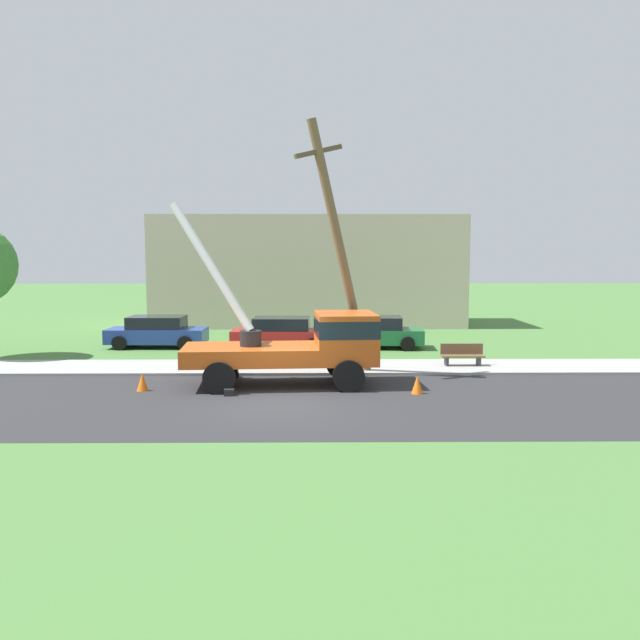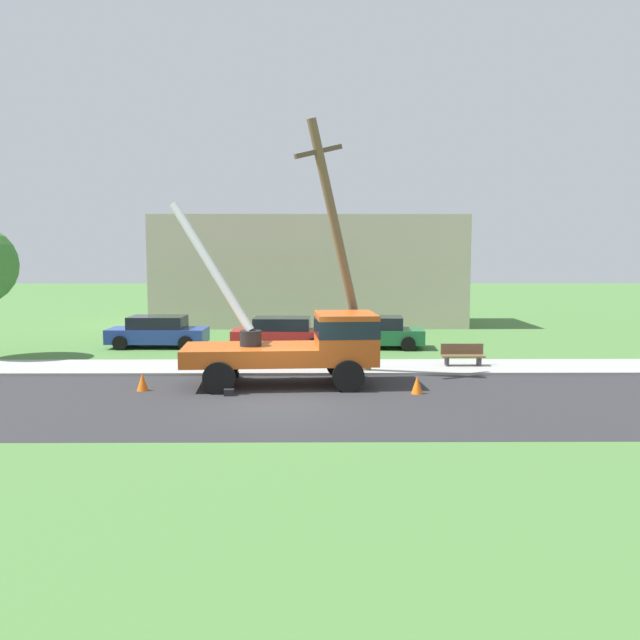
# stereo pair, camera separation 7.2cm
# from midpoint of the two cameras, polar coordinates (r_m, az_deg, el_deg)

# --- Properties ---
(ground_plane) EXTENTS (120.00, 120.00, 0.00)m
(ground_plane) POSITION_cam_midpoint_polar(r_m,az_deg,el_deg) (30.97, -2.17, -2.10)
(ground_plane) COLOR #477538
(road_asphalt) EXTENTS (80.00, 8.08, 0.01)m
(road_asphalt) POSITION_cam_midpoint_polar(r_m,az_deg,el_deg) (19.17, -3.25, -7.11)
(road_asphalt) COLOR #2B2B2D
(road_asphalt) RESTS_ON ground
(sidewalk_strip) EXTENTS (80.00, 2.95, 0.10)m
(sidewalk_strip) POSITION_cam_midpoint_polar(r_m,az_deg,el_deg) (24.56, -2.62, -4.10)
(sidewalk_strip) COLOR #9E9E99
(sidewalk_strip) RESTS_ON ground
(utility_truck) EXTENTS (6.91, 3.21, 5.98)m
(utility_truck) POSITION_cam_midpoint_polar(r_m,az_deg,el_deg) (21.36, -1.15, -1.92)
(utility_truck) COLOR #C65119
(utility_truck) RESTS_ON ground
(leaning_utility_pole) EXTENTS (2.80, 1.70, 8.78)m
(leaning_utility_pole) POSITION_cam_midpoint_polar(r_m,az_deg,el_deg) (22.77, 1.80, 6.39)
(leaning_utility_pole) COLOR brown
(leaning_utility_pole) RESTS_ON ground
(traffic_cone_ahead) EXTENTS (0.36, 0.36, 0.56)m
(traffic_cone_ahead) POSITION_cam_midpoint_polar(r_m,az_deg,el_deg) (20.40, 8.52, -5.57)
(traffic_cone_ahead) COLOR orange
(traffic_cone_ahead) RESTS_ON ground
(traffic_cone_behind) EXTENTS (0.36, 0.36, 0.56)m
(traffic_cone_behind) POSITION_cam_midpoint_polar(r_m,az_deg,el_deg) (21.34, -15.05, -5.21)
(traffic_cone_behind) COLOR orange
(traffic_cone_behind) RESTS_ON ground
(traffic_cone_curbside) EXTENTS (0.36, 0.36, 0.56)m
(traffic_cone_curbside) POSITION_cam_midpoint_polar(r_m,az_deg,el_deg) (22.62, 2.12, -4.37)
(traffic_cone_curbside) COLOR orange
(traffic_cone_curbside) RESTS_ON ground
(parked_sedan_blue) EXTENTS (4.44, 2.08, 1.42)m
(parked_sedan_blue) POSITION_cam_midpoint_polar(r_m,az_deg,el_deg) (30.73, -13.82, -0.99)
(parked_sedan_blue) COLOR #263F99
(parked_sedan_blue) RESTS_ON ground
(parked_sedan_red) EXTENTS (4.47, 2.13, 1.42)m
(parked_sedan_red) POSITION_cam_midpoint_polar(r_m,az_deg,el_deg) (29.32, -3.23, -1.16)
(parked_sedan_red) COLOR #B21E1E
(parked_sedan_red) RESTS_ON ground
(parked_sedan_green) EXTENTS (4.52, 2.22, 1.42)m
(parked_sedan_green) POSITION_cam_midpoint_polar(r_m,az_deg,el_deg) (29.75, 4.81, -1.07)
(parked_sedan_green) COLOR #1E6638
(parked_sedan_green) RESTS_ON ground
(park_bench) EXTENTS (1.60, 0.45, 0.90)m
(park_bench) POSITION_cam_midpoint_polar(r_m,az_deg,el_deg) (25.16, 12.34, -3.04)
(park_bench) COLOR brown
(park_bench) RESTS_ON ground
(lowrise_building_backdrop) EXTENTS (18.00, 6.00, 6.40)m
(lowrise_building_backdrop) POSITION_cam_midpoint_polar(r_m,az_deg,el_deg) (39.56, -0.87, 4.30)
(lowrise_building_backdrop) COLOR beige
(lowrise_building_backdrop) RESTS_ON ground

